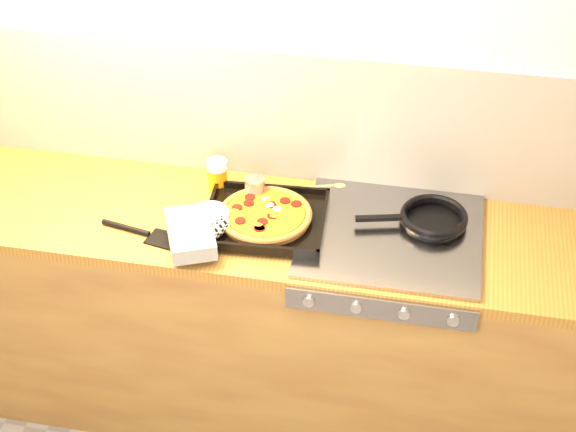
% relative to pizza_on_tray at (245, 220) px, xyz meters
% --- Properties ---
extents(room_shell, '(3.20, 3.20, 3.20)m').
position_rel_pizza_on_tray_xyz_m(room_shell, '(0.04, 0.35, 0.21)').
color(room_shell, white).
rests_on(room_shell, ground).
extents(counter_run, '(3.20, 0.62, 0.90)m').
position_rel_pizza_on_tray_xyz_m(counter_run, '(0.04, 0.06, -0.49)').
color(counter_run, olive).
rests_on(counter_run, ground).
extents(stovetop, '(0.60, 0.56, 0.02)m').
position_rel_pizza_on_tray_xyz_m(stovetop, '(0.49, 0.06, -0.04)').
color(stovetop, gray).
rests_on(stovetop, counter_run).
extents(pizza_on_tray, '(0.54, 0.49, 0.07)m').
position_rel_pizza_on_tray_xyz_m(pizza_on_tray, '(0.00, 0.00, 0.00)').
color(pizza_on_tray, black).
rests_on(pizza_on_tray, stovetop).
extents(frying_pan, '(0.40, 0.28, 0.04)m').
position_rel_pizza_on_tray_xyz_m(frying_pan, '(0.62, 0.14, -0.01)').
color(frying_pan, black).
rests_on(frying_pan, stovetop).
extents(tomato_can, '(0.09, 0.09, 0.10)m').
position_rel_pizza_on_tray_xyz_m(tomato_can, '(-0.00, 0.16, 0.01)').
color(tomato_can, maroon).
rests_on(tomato_can, counter_run).
extents(juice_glass, '(0.08, 0.08, 0.12)m').
position_rel_pizza_on_tray_xyz_m(juice_glass, '(-0.15, 0.21, 0.02)').
color(juice_glass, orange).
rests_on(juice_glass, counter_run).
extents(wooden_spoon, '(0.29, 0.11, 0.02)m').
position_rel_pizza_on_tray_xyz_m(wooden_spoon, '(0.19, 0.28, -0.03)').
color(wooden_spoon, '#AB7748').
rests_on(wooden_spoon, counter_run).
extents(black_spatula, '(0.29, 0.11, 0.02)m').
position_rel_pizza_on_tray_xyz_m(black_spatula, '(-0.34, -0.09, -0.04)').
color(black_spatula, black).
rests_on(black_spatula, counter_run).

